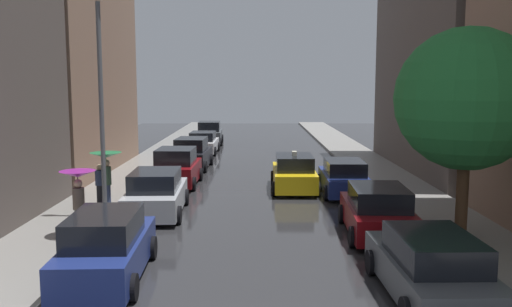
% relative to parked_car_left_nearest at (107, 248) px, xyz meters
% --- Properties ---
extents(ground_plane, '(28.00, 72.00, 0.04)m').
position_rel_parked_car_left_nearest_xyz_m(ground_plane, '(3.89, 17.11, -0.82)').
color(ground_plane, '#2B2B2E').
extents(sidewalk_left, '(3.00, 72.00, 0.15)m').
position_rel_parked_car_left_nearest_xyz_m(sidewalk_left, '(-2.61, 17.11, -0.73)').
color(sidewalk_left, gray).
rests_on(sidewalk_left, ground).
extents(sidewalk_right, '(3.00, 72.00, 0.15)m').
position_rel_parked_car_left_nearest_xyz_m(sidewalk_right, '(10.39, 17.11, -0.73)').
color(sidewalk_right, gray).
rests_on(sidewalk_right, ground).
extents(building_right_mid, '(6.00, 14.84, 13.79)m').
position_rel_parked_car_left_nearest_xyz_m(building_right_mid, '(14.89, 17.10, 6.09)').
color(building_right_mid, '#564C47').
rests_on(building_right_mid, ground).
extents(parked_car_left_nearest, '(2.12, 4.61, 1.72)m').
position_rel_parked_car_left_nearest_xyz_m(parked_car_left_nearest, '(0.00, 0.00, 0.00)').
color(parked_car_left_nearest, navy).
rests_on(parked_car_left_nearest, ground).
extents(parked_car_left_second, '(2.25, 4.62, 1.67)m').
position_rel_parked_car_left_nearest_xyz_m(parked_car_left_second, '(0.00, 6.79, -0.02)').
color(parked_car_left_second, '#B2B7BF').
rests_on(parked_car_left_second, ground).
extents(parked_car_left_third, '(2.20, 4.06, 1.81)m').
position_rel_parked_car_left_nearest_xyz_m(parked_car_left_third, '(-0.08, 12.55, 0.04)').
color(parked_car_left_third, maroon).
rests_on(parked_car_left_third, ground).
extents(parked_car_left_fourth, '(2.19, 4.37, 1.78)m').
position_rel_parked_car_left_nearest_xyz_m(parked_car_left_fourth, '(0.05, 17.75, 0.02)').
color(parked_car_left_fourth, black).
rests_on(parked_car_left_fourth, ground).
extents(parked_car_left_fifth, '(2.13, 4.15, 1.53)m').
position_rel_parked_car_left_nearest_xyz_m(parked_car_left_fifth, '(0.04, 24.55, -0.08)').
color(parked_car_left_fifth, silver).
rests_on(parked_car_left_fifth, ground).
extents(parked_car_left_sixth, '(2.19, 4.24, 1.82)m').
position_rel_parked_car_left_nearest_xyz_m(parked_car_left_sixth, '(-0.01, 30.41, 0.04)').
color(parked_car_left_sixth, '#474C51').
rests_on(parked_car_left_sixth, ground).
extents(parked_car_right_nearest, '(2.21, 4.72, 1.55)m').
position_rel_parked_car_left_nearest_xyz_m(parked_car_right_nearest, '(7.67, -1.26, -0.07)').
color(parked_car_right_nearest, '#474C51').
rests_on(parked_car_right_nearest, ground).
extents(parked_car_right_second, '(2.29, 4.47, 1.61)m').
position_rel_parked_car_left_nearest_xyz_m(parked_car_right_second, '(7.64, 4.02, -0.05)').
color(parked_car_right_second, maroon).
rests_on(parked_car_right_second, ground).
extents(parked_car_right_third, '(2.08, 4.37, 1.53)m').
position_rel_parked_car_left_nearest_xyz_m(parked_car_right_third, '(7.59, 10.56, -0.08)').
color(parked_car_right_third, navy).
rests_on(parked_car_right_third, ground).
extents(taxi_midroad, '(2.10, 4.48, 1.81)m').
position_rel_parked_car_left_nearest_xyz_m(taxi_midroad, '(5.46, 11.51, -0.04)').
color(taxi_midroad, yellow).
rests_on(taxi_midroad, ground).
extents(pedestrian_foreground, '(1.10, 1.10, 2.05)m').
position_rel_parked_car_left_nearest_xyz_m(pedestrian_foreground, '(-1.76, 3.37, 0.88)').
color(pedestrian_foreground, '#38513D').
rests_on(pedestrian_foreground, sidewalk_left).
extents(pedestrian_near_tree, '(0.36, 0.36, 1.58)m').
position_rel_parked_car_left_nearest_xyz_m(pedestrian_near_tree, '(-2.40, 7.90, 0.17)').
color(pedestrian_near_tree, black).
rests_on(pedestrian_near_tree, sidewalk_left).
extents(pedestrian_by_kerb, '(1.19, 1.19, 2.12)m').
position_rel_parked_car_left_nearest_xyz_m(pedestrian_by_kerb, '(-1.97, 7.31, 0.96)').
color(pedestrian_by_kerb, navy).
rests_on(pedestrian_by_kerb, sidewalk_left).
extents(street_tree_right, '(4.23, 4.23, 6.38)m').
position_rel_parked_car_left_nearest_xyz_m(street_tree_right, '(9.93, 2.97, 3.60)').
color(street_tree_right, '#513823').
rests_on(street_tree_right, sidewalk_right).
extents(lamp_post_left, '(0.60, 0.28, 7.75)m').
position_rel_parked_car_left_nearest_xyz_m(lamp_post_left, '(-1.66, 5.85, 3.76)').
color(lamp_post_left, '#595B60').
rests_on(lamp_post_left, sidewalk_left).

